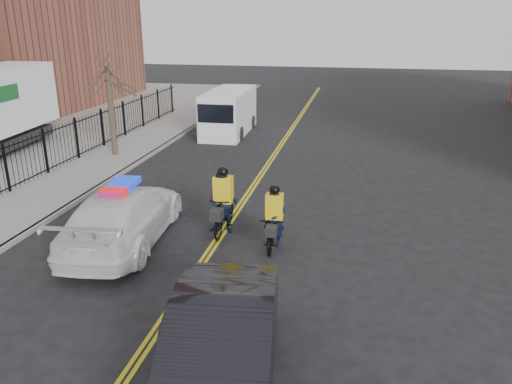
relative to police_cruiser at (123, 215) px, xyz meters
The scene contains 13 objects.
ground 3.01m from the police_cruiser, 19.07° to the right, with size 120.00×120.00×0.00m, color black.
center_line_left 7.59m from the police_cruiser, 69.45° to the left, with size 0.10×60.00×0.01m, color gold.
center_line_right 7.64m from the police_cruiser, 68.32° to the left, with size 0.10×60.00×0.01m, color gold.
sidewalk 8.56m from the police_cruiser, 124.08° to the left, with size 3.00×60.00×0.15m, color gray.
curb 7.82m from the police_cruiser, 114.89° to the left, with size 0.20×60.00×0.15m, color gray.
iron_fence 9.44m from the police_cruiser, 131.64° to the left, with size 0.12×28.00×2.00m, color black, non-canonical shape.
warehouse_far 31.31m from the police_cruiser, 131.32° to the left, with size 14.00×18.00×14.00m, color brown.
street_tree 10.63m from the police_cruiser, 118.29° to the left, with size 3.20×3.20×4.80m.
police_cruiser is the anchor object (origin of this frame).
dark_sedan 7.36m from the police_cruiser, 51.02° to the right, with size 1.89×5.43×1.79m, color black.
cargo_van 15.34m from the police_cruiser, 92.88° to the left, with size 2.42×6.01×2.50m.
cyclist_near 4.55m from the police_cruiser, ahead, with size 0.79×2.01×1.94m.
cyclist_far 3.06m from the police_cruiser, 25.23° to the left, with size 0.98×2.17×2.19m.
Camera 1 is at (4.03, -11.87, 6.48)m, focal length 35.00 mm.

